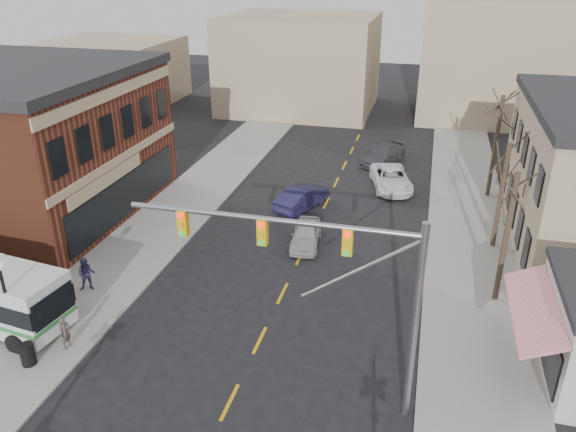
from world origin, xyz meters
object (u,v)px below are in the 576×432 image
object	(u,v)px
car_d	(383,154)
pedestrian_far	(87,274)
car_c	(391,178)
trash_bin	(28,354)
pedestrian_near	(65,333)
car_a	(306,234)
car_b	(302,198)
street_lamp	(4,288)
traffic_signal_mast	(335,271)

from	to	relation	value
car_d	pedestrian_far	bearing A→B (deg)	-94.46
car_c	pedestrian_far	bearing A→B (deg)	-141.94
trash_bin	car_d	distance (m)	31.81
trash_bin	car_d	bearing A→B (deg)	68.11
car_d	pedestrian_far	distance (m)	26.91
pedestrian_near	car_c	bearing A→B (deg)	-18.83
trash_bin	car_a	distance (m)	16.23
trash_bin	car_b	xyz separation A→B (m)	(7.41, 18.79, 0.15)
pedestrian_far	car_d	bearing A→B (deg)	37.37
street_lamp	car_c	xyz separation A→B (m)	(14.06, 23.30, -2.53)
car_c	car_d	distance (m)	5.65
car_c	street_lamp	bearing A→B (deg)	-135.77
car_b	car_d	size ratio (longest dim) A/B	0.90
street_lamp	car_b	world-z (taller)	street_lamp
traffic_signal_mast	street_lamp	xyz separation A→B (m)	(-13.69, -0.55, -2.48)
street_lamp	car_c	world-z (taller)	street_lamp
car_c	car_d	bearing A→B (deg)	87.02
traffic_signal_mast	pedestrian_near	distance (m)	12.68
pedestrian_far	street_lamp	bearing A→B (deg)	-116.85
car_c	pedestrian_near	bearing A→B (deg)	-132.75
car_d	pedestrian_near	world-z (taller)	pedestrian_near
car_b	car_d	world-z (taller)	car_b
car_b	car_d	xyz separation A→B (m)	(4.45, 10.73, -0.02)
street_lamp	pedestrian_far	xyz separation A→B (m)	(0.21, 5.11, -2.27)
trash_bin	pedestrian_near	size ratio (longest dim) A/B	0.62
car_b	pedestrian_far	size ratio (longest dim) A/B	2.57
traffic_signal_mast	pedestrian_near	xyz separation A→B (m)	(-11.71, 0.11, -4.86)
car_a	car_b	distance (m)	5.40
car_d	car_b	bearing A→B (deg)	-88.81
car_c	pedestrian_far	size ratio (longest dim) A/B	3.07
trash_bin	pedestrian_far	distance (m)	5.87
pedestrian_near	trash_bin	bearing A→B (deg)	154.77
traffic_signal_mast	car_a	distance (m)	13.87
street_lamp	car_b	bearing A→B (deg)	64.94
traffic_signal_mast	trash_bin	distance (m)	13.71
trash_bin	car_a	bearing A→B (deg)	56.84
traffic_signal_mast	car_c	xyz separation A→B (m)	(0.36, 22.75, -5.00)
car_b	car_c	world-z (taller)	car_c
car_a	pedestrian_near	xyz separation A→B (m)	(-7.95, -12.24, 0.21)
car_d	trash_bin	bearing A→B (deg)	-88.19
pedestrian_near	pedestrian_far	bearing A→B (deg)	30.87
street_lamp	car_b	size ratio (longest dim) A/B	0.96
street_lamp	car_d	bearing A→B (deg)	65.88
car_a	car_b	world-z (taller)	car_b
street_lamp	trash_bin	distance (m)	2.96
car_c	car_a	bearing A→B (deg)	-126.30
traffic_signal_mast	car_c	world-z (taller)	traffic_signal_mast
car_b	pedestrian_far	distance (m)	15.39
trash_bin	car_b	world-z (taller)	car_b
car_a	pedestrian_far	distance (m)	12.46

